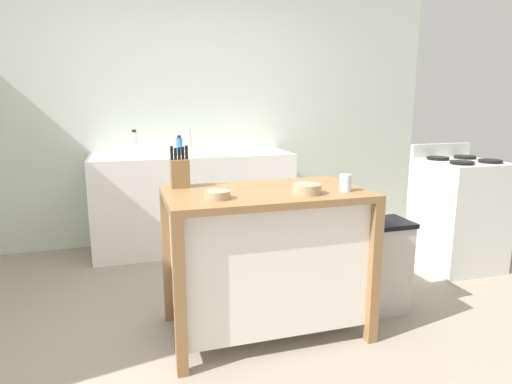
{
  "coord_description": "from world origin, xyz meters",
  "views": [
    {
      "loc": [
        -0.63,
        -2.4,
        1.41
      ],
      "look_at": [
        0.16,
        0.18,
        0.84
      ],
      "focal_mm": 30.68,
      "sensor_mm": 36.0,
      "label": 1
    }
  ],
  "objects_px": {
    "bottle_hand_soap": "(135,143)",
    "sink_faucet": "(190,141)",
    "bowl_stoneware_deep": "(217,195)",
    "trash_bin": "(381,266)",
    "kitchen_island": "(266,254)",
    "stove": "(458,213)",
    "drinking_cup": "(346,183)",
    "bowl_ceramic_small": "(307,189)",
    "bottle_dish_soap": "(179,146)",
    "knife_block": "(180,172)"
  },
  "relations": [
    {
      "from": "bottle_hand_soap",
      "to": "sink_faucet",
      "type": "bearing_deg",
      "value": 10.2
    },
    {
      "from": "bottle_hand_soap",
      "to": "bowl_stoneware_deep",
      "type": "bearing_deg",
      "value": -79.11
    },
    {
      "from": "bowl_stoneware_deep",
      "to": "trash_bin",
      "type": "distance_m",
      "value": 1.31
    },
    {
      "from": "kitchen_island",
      "to": "stove",
      "type": "relative_size",
      "value": 1.14
    },
    {
      "from": "bottle_hand_soap",
      "to": "drinking_cup",
      "type": "bearing_deg",
      "value": -59.71
    },
    {
      "from": "kitchen_island",
      "to": "sink_faucet",
      "type": "relative_size",
      "value": 5.35
    },
    {
      "from": "kitchen_island",
      "to": "bowl_ceramic_small",
      "type": "distance_m",
      "value": 0.49
    },
    {
      "from": "bowl_stoneware_deep",
      "to": "trash_bin",
      "type": "bearing_deg",
      "value": 8.53
    },
    {
      "from": "bottle_dish_soap",
      "to": "stove",
      "type": "distance_m",
      "value": 2.53
    },
    {
      "from": "drinking_cup",
      "to": "sink_faucet",
      "type": "xyz_separation_m",
      "value": [
        -0.6,
        2.01,
        0.08
      ]
    },
    {
      "from": "sink_faucet",
      "to": "trash_bin",
      "type": "bearing_deg",
      "value": -61.31
    },
    {
      "from": "bottle_dish_soap",
      "to": "drinking_cup",
      "type": "bearing_deg",
      "value": -68.8
    },
    {
      "from": "bottle_dish_soap",
      "to": "bottle_hand_soap",
      "type": "xyz_separation_m",
      "value": [
        -0.4,
        0.06,
        0.03
      ]
    },
    {
      "from": "kitchen_island",
      "to": "stove",
      "type": "bearing_deg",
      "value": 16.38
    },
    {
      "from": "bowl_ceramic_small",
      "to": "bottle_hand_soap",
      "type": "relative_size",
      "value": 0.7
    },
    {
      "from": "kitchen_island",
      "to": "bottle_dish_soap",
      "type": "bearing_deg",
      "value": 99.57
    },
    {
      "from": "trash_bin",
      "to": "sink_faucet",
      "type": "bearing_deg",
      "value": 118.69
    },
    {
      "from": "trash_bin",
      "to": "bottle_dish_soap",
      "type": "xyz_separation_m",
      "value": [
        -1.12,
        1.67,
        0.68
      ]
    },
    {
      "from": "trash_bin",
      "to": "bottle_hand_soap",
      "type": "relative_size",
      "value": 2.67
    },
    {
      "from": "bowl_ceramic_small",
      "to": "bowl_stoneware_deep",
      "type": "bearing_deg",
      "value": 177.62
    },
    {
      "from": "bottle_dish_soap",
      "to": "bottle_hand_soap",
      "type": "relative_size",
      "value": 0.76
    },
    {
      "from": "bowl_ceramic_small",
      "to": "stove",
      "type": "xyz_separation_m",
      "value": [
        1.72,
        0.72,
        -0.46
      ]
    },
    {
      "from": "knife_block",
      "to": "bottle_hand_soap",
      "type": "relative_size",
      "value": 1.07
    },
    {
      "from": "bowl_stoneware_deep",
      "to": "bottle_dish_soap",
      "type": "bearing_deg",
      "value": 88.96
    },
    {
      "from": "bowl_stoneware_deep",
      "to": "drinking_cup",
      "type": "bearing_deg",
      "value": -1.37
    },
    {
      "from": "knife_block",
      "to": "bottle_dish_soap",
      "type": "xyz_separation_m",
      "value": [
        0.18,
        1.46,
        0.01
      ]
    },
    {
      "from": "bottle_dish_soap",
      "to": "sink_faucet",
      "type": "bearing_deg",
      "value": 51.48
    },
    {
      "from": "bowl_ceramic_small",
      "to": "stove",
      "type": "bearing_deg",
      "value": 22.75
    },
    {
      "from": "bowl_ceramic_small",
      "to": "drinking_cup",
      "type": "bearing_deg",
      "value": 0.74
    },
    {
      "from": "knife_block",
      "to": "sink_faucet",
      "type": "height_order",
      "value": "knife_block"
    },
    {
      "from": "bowl_ceramic_small",
      "to": "sink_faucet",
      "type": "xyz_separation_m",
      "value": [
        -0.36,
        2.01,
        0.1
      ]
    },
    {
      "from": "kitchen_island",
      "to": "bottle_hand_soap",
      "type": "bearing_deg",
      "value": 111.29
    },
    {
      "from": "knife_block",
      "to": "bowl_ceramic_small",
      "type": "xyz_separation_m",
      "value": [
        0.66,
        -0.4,
        -0.06
      ]
    },
    {
      "from": "drinking_cup",
      "to": "stove",
      "type": "xyz_separation_m",
      "value": [
        1.48,
        0.72,
        -0.48
      ]
    },
    {
      "from": "bowl_ceramic_small",
      "to": "drinking_cup",
      "type": "height_order",
      "value": "drinking_cup"
    },
    {
      "from": "bowl_stoneware_deep",
      "to": "sink_faucet",
      "type": "distance_m",
      "value": 2.0
    },
    {
      "from": "bottle_hand_soap",
      "to": "bowl_ceramic_small",
      "type": "bearing_deg",
      "value": -65.49
    },
    {
      "from": "knife_block",
      "to": "stove",
      "type": "bearing_deg",
      "value": 7.7
    },
    {
      "from": "sink_faucet",
      "to": "kitchen_island",
      "type": "bearing_deg",
      "value": -84.89
    },
    {
      "from": "knife_block",
      "to": "sink_faucet",
      "type": "bearing_deg",
      "value": 79.33
    },
    {
      "from": "trash_bin",
      "to": "stove",
      "type": "bearing_deg",
      "value": 26.02
    },
    {
      "from": "stove",
      "to": "kitchen_island",
      "type": "bearing_deg",
      "value": -163.62
    },
    {
      "from": "bowl_stoneware_deep",
      "to": "drinking_cup",
      "type": "relative_size",
      "value": 1.39
    },
    {
      "from": "drinking_cup",
      "to": "bottle_hand_soap",
      "type": "bearing_deg",
      "value": 120.29
    },
    {
      "from": "bowl_stoneware_deep",
      "to": "kitchen_island",
      "type": "bearing_deg",
      "value": 23.56
    },
    {
      "from": "bottle_dish_soap",
      "to": "bottle_hand_soap",
      "type": "bearing_deg",
      "value": 171.66
    },
    {
      "from": "sink_faucet",
      "to": "stove",
      "type": "xyz_separation_m",
      "value": [
        2.08,
        -1.29,
        -0.56
      ]
    },
    {
      "from": "bowl_ceramic_small",
      "to": "bottle_dish_soap",
      "type": "distance_m",
      "value": 1.92
    },
    {
      "from": "knife_block",
      "to": "bowl_ceramic_small",
      "type": "bearing_deg",
      "value": -31.32
    },
    {
      "from": "bottle_dish_soap",
      "to": "kitchen_island",
      "type": "bearing_deg",
      "value": -80.43
    }
  ]
}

